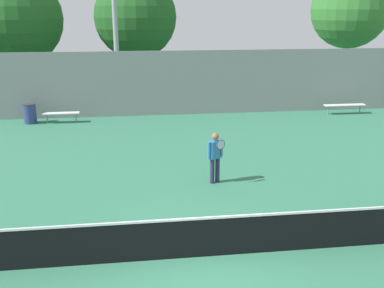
% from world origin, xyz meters
% --- Properties ---
extents(ground_plane, '(100.00, 100.00, 0.00)m').
position_xyz_m(ground_plane, '(0.00, 0.00, 0.00)').
color(ground_plane, '#337556').
extents(tennis_net, '(11.59, 0.09, 0.95)m').
position_xyz_m(tennis_net, '(0.00, 0.00, 0.49)').
color(tennis_net, '#99999E').
rests_on(tennis_net, ground_plane).
extents(tennis_player, '(0.53, 0.50, 1.62)m').
position_xyz_m(tennis_player, '(1.13, 4.30, 0.92)').
color(tennis_player, '#282D47').
rests_on(tennis_player, ground_plane).
extents(bench_courtside_near, '(1.69, 0.40, 0.49)m').
position_xyz_m(bench_courtside_near, '(-4.75, 12.83, 0.45)').
color(bench_courtside_near, white).
rests_on(bench_courtside_near, ground_plane).
extents(bench_courtside_far, '(2.16, 0.40, 0.49)m').
position_xyz_m(bench_courtside_far, '(9.49, 12.83, 0.45)').
color(bench_courtside_far, white).
rests_on(bench_courtside_far, ground_plane).
extents(trash_bin, '(0.61, 0.61, 0.95)m').
position_xyz_m(trash_bin, '(-6.21, 12.95, 0.48)').
color(trash_bin, navy).
rests_on(trash_bin, ground_plane).
extents(back_fence, '(32.01, 0.06, 3.25)m').
position_xyz_m(back_fence, '(0.00, 13.87, 1.62)').
color(back_fence, gray).
rests_on(back_fence, ground_plane).
extents(tree_green_tall, '(5.12, 5.12, 7.25)m').
position_xyz_m(tree_green_tall, '(-7.65, 18.60, 4.67)').
color(tree_green_tall, brown).
rests_on(tree_green_tall, ground_plane).
extents(tree_green_broad, '(4.95, 4.95, 7.22)m').
position_xyz_m(tree_green_broad, '(-1.01, 19.53, 4.73)').
color(tree_green_broad, brown).
rests_on(tree_green_broad, ground_plane).
extents(tree_dark_dense, '(4.72, 4.72, 7.55)m').
position_xyz_m(tree_dark_dense, '(12.02, 18.45, 5.18)').
color(tree_dark_dense, brown).
rests_on(tree_dark_dense, ground_plane).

